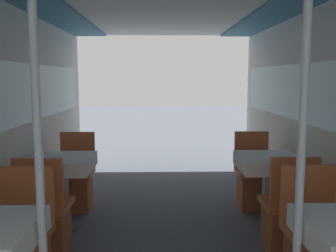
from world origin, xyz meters
name	(u,v)px	position (x,y,z in m)	size (l,w,h in m)	color
support_pole_left_0	(39,161)	(-0.70, 0.65, 1.10)	(0.05, 0.05, 2.20)	silver
dining_table_left_1	(62,168)	(-1.05, 2.40, 0.63)	(0.61, 0.61, 0.75)	#4C4C51
chair_left_near_1	(46,223)	(-1.05, 1.83, 0.29)	(0.41, 0.41, 0.89)	brown
chair_left_far_1	(76,185)	(-1.05, 2.98, 0.29)	(0.41, 0.41, 0.89)	brown
support_pole_right_0	(301,160)	(0.70, 0.65, 1.10)	(0.05, 0.05, 2.20)	silver
dining_table_right_1	(269,167)	(1.05, 2.40, 0.63)	(0.61, 0.61, 0.75)	#4C4C51
chair_right_near_1	(286,221)	(1.05, 1.83, 0.29)	(0.41, 0.41, 0.89)	brown
chair_right_far_1	(254,184)	(1.05, 2.98, 0.29)	(0.41, 0.41, 0.89)	brown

